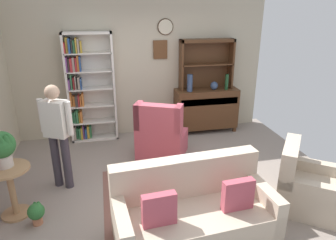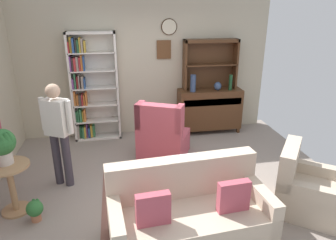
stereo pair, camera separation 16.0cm
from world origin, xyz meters
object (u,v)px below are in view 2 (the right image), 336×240
at_px(sideboard, 209,109).
at_px(coffee_table, 185,170).
at_px(bookshelf, 90,88).
at_px(potted_plant_small, 35,209).
at_px(person_reading, 58,129).
at_px(book_stack, 178,163).
at_px(wingback_chair, 163,138).
at_px(couch_floral, 189,215).
at_px(vase_tall, 193,83).
at_px(vase_round, 218,86).
at_px(armchair_floral, 306,191).
at_px(bottle_wine, 230,82).
at_px(plant_stand, 11,183).
at_px(sideboard_hutch, 210,57).
at_px(potted_plant_large, 2,144).

height_order(sideboard, coffee_table, sideboard).
relative_size(bookshelf, potted_plant_small, 7.38).
bearing_deg(bookshelf, coffee_table, -58.07).
relative_size(person_reading, book_stack, 7.52).
xyz_separation_m(wingback_chair, potted_plant_small, (-1.84, -1.41, -0.22)).
bearing_deg(couch_floral, vase_tall, 75.26).
bearing_deg(vase_round, armchair_floral, -83.29).
bearing_deg(armchair_floral, bottle_wine, 91.35).
bearing_deg(vase_round, bookshelf, 176.61).
height_order(bottle_wine, person_reading, person_reading).
distance_m(vase_tall, plant_stand, 3.66).
bearing_deg(potted_plant_small, wingback_chair, 37.42).
relative_size(sideboard, bottle_wine, 4.13).
relative_size(sideboard, potted_plant_small, 4.57).
relative_size(vase_round, book_stack, 0.82).
xyz_separation_m(bottle_wine, wingback_chair, (-1.55, -0.94, -0.69)).
relative_size(sideboard, person_reading, 0.83).
xyz_separation_m(bookshelf, potted_plant_small, (-0.60, -2.52, -0.88)).
relative_size(sideboard_hutch, potted_plant_large, 2.39).
bearing_deg(potted_plant_large, plant_stand, -58.18).
bearing_deg(coffee_table, sideboard_hutch, 65.93).
bearing_deg(couch_floral, vase_round, 66.46).
relative_size(vase_round, person_reading, 0.11).
xyz_separation_m(sideboard, book_stack, (-1.11, -2.10, -0.05)).
relative_size(vase_tall, vase_round, 2.00).
bearing_deg(bottle_wine, wingback_chair, -148.69).
relative_size(vase_round, potted_plant_small, 0.60).
height_order(vase_tall, potted_plant_large, vase_tall).
bearing_deg(bookshelf, plant_stand, -111.75).
distance_m(armchair_floral, potted_plant_small, 3.48).
height_order(sideboard_hutch, wingback_chair, sideboard_hutch).
bearing_deg(armchair_floral, vase_tall, 107.12).
relative_size(sideboard, book_stack, 6.27).
height_order(vase_tall, wingback_chair, vase_tall).
bearing_deg(vase_round, coffee_table, -118.68).
bearing_deg(sideboard, couch_floral, -110.99).
distance_m(plant_stand, book_stack, 2.20).
bearing_deg(sideboard, bookshelf, 178.01).
relative_size(vase_round, coffee_table, 0.21).
relative_size(couch_floral, person_reading, 1.19).
distance_m(armchair_floral, coffee_table, 1.61).
bearing_deg(bookshelf, book_stack, -59.44).
xyz_separation_m(armchair_floral, coffee_table, (-1.46, 0.68, 0.06)).
distance_m(bottle_wine, coffee_table, 2.59).
height_order(bookshelf, armchair_floral, bookshelf).
relative_size(potted_plant_small, coffee_table, 0.36).
relative_size(armchair_floral, book_stack, 5.18).
bearing_deg(book_stack, coffee_table, -25.23).
xyz_separation_m(person_reading, book_stack, (1.65, -0.48, -0.45)).
relative_size(vase_tall, armchair_floral, 0.32).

